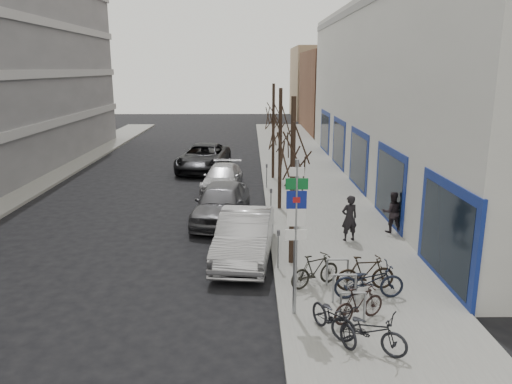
{
  "coord_description": "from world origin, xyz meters",
  "views": [
    {
      "loc": [
        1.26,
        -11.77,
        6.32
      ],
      "look_at": [
        1.48,
        5.6,
        2.0
      ],
      "focal_mm": 35.0,
      "sensor_mm": 36.0,
      "label": 1
    }
  ],
  "objects_px": {
    "meter_mid": "(271,200)",
    "meter_back": "(267,174)",
    "tree_mid": "(280,121)",
    "tree_far": "(273,109)",
    "pedestrian_far": "(392,212)",
    "bike_rack": "(344,285)",
    "parked_car_back": "(222,178)",
    "bike_near_right": "(359,303)",
    "meter_front": "(278,245)",
    "pedestrian_near": "(349,218)",
    "bike_far_inner": "(365,273)",
    "bike_far_curb": "(369,327)",
    "parked_car_mid": "(221,203)",
    "parked_car_front": "(245,236)",
    "bike_near_left": "(334,315)",
    "tree_near": "(293,142)",
    "bike_mid_inner": "(315,270)",
    "bike_mid_curb": "(369,278)",
    "highway_sign_pole": "(296,229)",
    "lane_car": "(203,157)"
  },
  "relations": [
    {
      "from": "parked_car_front",
      "to": "pedestrian_far",
      "type": "relative_size",
      "value": 3.03
    },
    {
      "from": "tree_mid",
      "to": "parked_car_mid",
      "type": "distance_m",
      "value": 4.42
    },
    {
      "from": "bike_near_right",
      "to": "parked_car_back",
      "type": "height_order",
      "value": "parked_car_back"
    },
    {
      "from": "bike_rack",
      "to": "parked_car_back",
      "type": "distance_m",
      "value": 14.05
    },
    {
      "from": "meter_back",
      "to": "lane_car",
      "type": "distance_m",
      "value": 6.62
    },
    {
      "from": "tree_near",
      "to": "meter_back",
      "type": "distance_m",
      "value": 10.98
    },
    {
      "from": "highway_sign_pole",
      "to": "tree_far",
      "type": "xyz_separation_m",
      "value": [
        0.2,
        16.51,
        1.65
      ]
    },
    {
      "from": "highway_sign_pole",
      "to": "bike_near_right",
      "type": "xyz_separation_m",
      "value": [
        1.58,
        -0.41,
        -1.84
      ]
    },
    {
      "from": "meter_mid",
      "to": "bike_mid_inner",
      "type": "relative_size",
      "value": 0.76
    },
    {
      "from": "pedestrian_far",
      "to": "pedestrian_near",
      "type": "bearing_deg",
      "value": 28.14
    },
    {
      "from": "pedestrian_far",
      "to": "bike_near_left",
      "type": "bearing_deg",
      "value": 66.48
    },
    {
      "from": "bike_far_inner",
      "to": "bike_mid_curb",
      "type": "bearing_deg",
      "value": 172.34
    },
    {
      "from": "tree_mid",
      "to": "bike_far_inner",
      "type": "distance_m",
      "value": 9.47
    },
    {
      "from": "highway_sign_pole",
      "to": "lane_car",
      "type": "distance_m",
      "value": 19.9
    },
    {
      "from": "parked_car_front",
      "to": "tree_mid",
      "type": "bearing_deg",
      "value": 81.29
    },
    {
      "from": "meter_back",
      "to": "bike_mid_inner",
      "type": "relative_size",
      "value": 0.76
    },
    {
      "from": "tree_mid",
      "to": "meter_back",
      "type": "xyz_separation_m",
      "value": [
        -0.45,
        4.0,
        -3.19
      ]
    },
    {
      "from": "parked_car_back",
      "to": "pedestrian_far",
      "type": "height_order",
      "value": "pedestrian_far"
    },
    {
      "from": "bike_mid_curb",
      "to": "parked_car_front",
      "type": "height_order",
      "value": "parked_car_front"
    },
    {
      "from": "meter_mid",
      "to": "meter_back",
      "type": "distance_m",
      "value": 5.5
    },
    {
      "from": "bike_rack",
      "to": "meter_front",
      "type": "relative_size",
      "value": 1.78
    },
    {
      "from": "parked_car_front",
      "to": "bike_far_inner",
      "type": "bearing_deg",
      "value": -32.92
    },
    {
      "from": "meter_front",
      "to": "parked_car_mid",
      "type": "xyz_separation_m",
      "value": [
        -2.09,
        5.44,
        -0.07
      ]
    },
    {
      "from": "bike_rack",
      "to": "pedestrian_near",
      "type": "height_order",
      "value": "pedestrian_near"
    },
    {
      "from": "lane_car",
      "to": "pedestrian_far",
      "type": "height_order",
      "value": "pedestrian_far"
    },
    {
      "from": "tree_near",
      "to": "tree_mid",
      "type": "relative_size",
      "value": 1.0
    },
    {
      "from": "bike_rack",
      "to": "parked_car_mid",
      "type": "distance_m",
      "value": 8.69
    },
    {
      "from": "highway_sign_pole",
      "to": "bike_near_right",
      "type": "bearing_deg",
      "value": -14.55
    },
    {
      "from": "tree_mid",
      "to": "meter_front",
      "type": "height_order",
      "value": "tree_mid"
    },
    {
      "from": "meter_front",
      "to": "lane_car",
      "type": "height_order",
      "value": "lane_car"
    },
    {
      "from": "bike_near_right",
      "to": "meter_mid",
      "type": "bearing_deg",
      "value": -16.36
    },
    {
      "from": "bike_far_curb",
      "to": "bike_near_right",
      "type": "bearing_deg",
      "value": 31.22
    },
    {
      "from": "tree_near",
      "to": "bike_far_curb",
      "type": "bearing_deg",
      "value": -75.9
    },
    {
      "from": "tree_mid",
      "to": "tree_far",
      "type": "xyz_separation_m",
      "value": [
        0.0,
        6.5,
        0.0
      ]
    },
    {
      "from": "meter_front",
      "to": "parked_car_mid",
      "type": "distance_m",
      "value": 5.83
    },
    {
      "from": "highway_sign_pole",
      "to": "tree_mid",
      "type": "distance_m",
      "value": 10.15
    },
    {
      "from": "lane_car",
      "to": "bike_far_inner",
      "type": "bearing_deg",
      "value": -64.75
    },
    {
      "from": "tree_far",
      "to": "bike_far_inner",
      "type": "distance_m",
      "value": 15.62
    },
    {
      "from": "bike_near_right",
      "to": "meter_front",
      "type": "bearing_deg",
      "value": 0.18
    },
    {
      "from": "meter_back",
      "to": "tree_far",
      "type": "bearing_deg",
      "value": 79.8
    },
    {
      "from": "parked_car_front",
      "to": "bike_near_left",
      "type": "bearing_deg",
      "value": -62.16
    },
    {
      "from": "tree_near",
      "to": "bike_mid_inner",
      "type": "xyz_separation_m",
      "value": [
        0.54,
        -1.86,
        -3.45
      ]
    },
    {
      "from": "pedestrian_near",
      "to": "bike_far_inner",
      "type": "bearing_deg",
      "value": 68.98
    },
    {
      "from": "bike_far_curb",
      "to": "parked_car_mid",
      "type": "height_order",
      "value": "parked_car_mid"
    },
    {
      "from": "tree_far",
      "to": "pedestrian_far",
      "type": "height_order",
      "value": "tree_far"
    },
    {
      "from": "meter_back",
      "to": "bike_far_curb",
      "type": "height_order",
      "value": "meter_back"
    },
    {
      "from": "bike_mid_curb",
      "to": "bike_mid_inner",
      "type": "height_order",
      "value": "bike_mid_curb"
    },
    {
      "from": "bike_mid_curb",
      "to": "parked_car_back",
      "type": "xyz_separation_m",
      "value": [
        -4.72,
        13.21,
        -0.08
      ]
    },
    {
      "from": "tree_far",
      "to": "bike_mid_curb",
      "type": "bearing_deg",
      "value": -82.99
    },
    {
      "from": "bike_mid_inner",
      "to": "pedestrian_near",
      "type": "distance_m",
      "value": 4.35
    }
  ]
}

